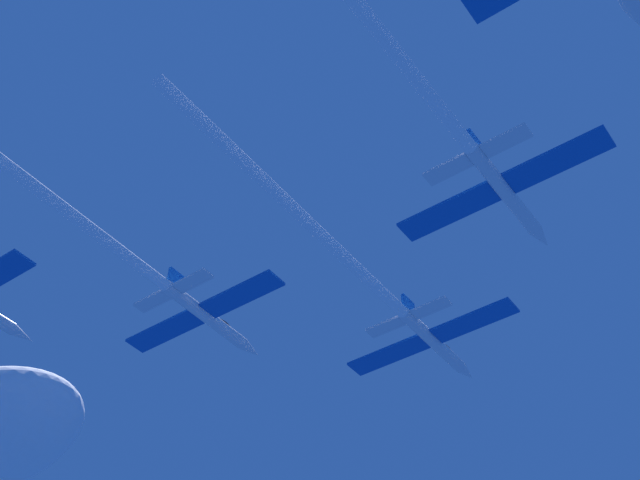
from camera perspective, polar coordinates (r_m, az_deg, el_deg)
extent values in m
cylinder|color=silver|center=(73.65, 7.31, -6.49)|extent=(1.02, 9.31, 1.02)
cone|color=silver|center=(77.85, 9.45, -8.46)|extent=(1.00, 2.05, 1.00)
ellipsoid|color=black|center=(75.39, 8.07, -6.96)|extent=(0.72, 1.86, 0.51)
cube|color=#0F51B2|center=(74.89, 4.44, -7.43)|extent=(7.08, 2.05, 0.22)
cube|color=#0F51B2|center=(71.92, 9.90, -5.15)|extent=(7.08, 2.05, 0.22)
cube|color=#0F51B2|center=(71.78, 5.71, -4.27)|extent=(0.27, 1.68, 1.49)
cube|color=silver|center=(71.70, 4.27, -5.61)|extent=(3.18, 1.23, 0.22)
cube|color=silver|center=(70.10, 7.17, -4.36)|extent=(3.18, 1.23, 0.22)
cylinder|color=white|center=(61.55, -1.52, 1.83)|extent=(0.92, 28.01, 0.92)
cylinder|color=silver|center=(71.70, -7.35, -4.89)|extent=(1.02, 9.31, 1.02)
cone|color=silver|center=(75.03, -4.48, -7.08)|extent=(1.00, 2.05, 1.00)
ellipsoid|color=black|center=(73.13, -6.26, -5.43)|extent=(0.72, 1.86, 0.51)
cube|color=#0F51B2|center=(73.80, -9.96, -5.81)|extent=(7.08, 2.05, 0.22)
cube|color=#0F51B2|center=(69.24, -5.09, -3.51)|extent=(7.08, 2.05, 0.22)
cube|color=#0F51B2|center=(70.48, -9.25, -2.55)|extent=(0.27, 1.68, 1.49)
cube|color=silver|center=(70.83, -10.71, -3.88)|extent=(3.18, 1.23, 0.22)
cube|color=silver|center=(68.40, -8.19, -2.62)|extent=(3.18, 1.23, 0.22)
cylinder|color=white|center=(63.85, -17.30, 2.81)|extent=(0.92, 24.24, 0.92)
cylinder|color=silver|center=(60.28, 11.82, 3.12)|extent=(1.02, 9.31, 1.02)
cone|color=silver|center=(64.22, 14.11, 0.13)|extent=(1.00, 2.05, 1.00)
ellipsoid|color=black|center=(61.97, 12.62, 2.28)|extent=(0.72, 1.86, 0.51)
cube|color=#0F51B2|center=(61.04, 8.27, 1.80)|extent=(7.08, 2.05, 0.22)
cube|color=#0F51B2|center=(59.15, 15.09, 4.99)|extent=(7.08, 2.05, 0.22)
cube|color=#0F51B2|center=(58.78, 10.00, 6.11)|extent=(0.27, 1.68, 1.49)
cube|color=silver|center=(58.27, 8.25, 4.52)|extent=(3.18, 1.23, 0.22)
cube|color=silver|center=(57.25, 11.91, 6.29)|extent=(3.18, 1.23, 0.22)
cylinder|color=white|center=(50.13, 2.27, 15.12)|extent=(0.92, 26.23, 0.92)
cone|color=silver|center=(75.28, -18.64, -5.84)|extent=(1.00, 2.05, 1.00)
cone|color=silver|center=(54.73, 19.87, 13.27)|extent=(1.00, 2.05, 1.00)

